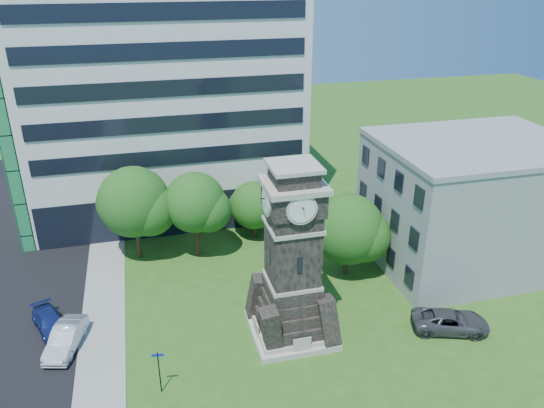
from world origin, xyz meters
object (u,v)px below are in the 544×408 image
object	(u,v)px
car_street_mid	(66,338)
car_street_north	(50,322)
car_east_lot	(450,321)
street_sign	(159,368)
clock_tower	(292,266)
park_bench	(314,340)

from	to	relation	value
car_street_mid	car_street_north	bearing A→B (deg)	133.46
car_street_mid	car_east_lot	distance (m)	25.72
car_east_lot	street_sign	bearing A→B (deg)	111.28
clock_tower	car_east_lot	bearing A→B (deg)	-13.19
car_street_mid	park_bench	size ratio (longest dim) A/B	2.35
car_street_north	street_sign	xyz separation A→B (m)	(6.98, -7.82, 1.19)
car_street_north	street_sign	world-z (taller)	street_sign
clock_tower	car_east_lot	size ratio (longest dim) A/B	2.37
car_street_mid	car_east_lot	world-z (taller)	car_street_mid
car_east_lot	park_bench	world-z (taller)	car_east_lot
park_bench	car_east_lot	bearing A→B (deg)	12.87
car_street_north	park_bench	xyz separation A→B (m)	(17.00, -6.20, -0.08)
clock_tower	street_sign	distance (m)	10.20
clock_tower	park_bench	bearing A→B (deg)	-59.37
clock_tower	car_street_mid	size ratio (longest dim) A/B	2.70
street_sign	park_bench	bearing A→B (deg)	17.53
clock_tower	street_sign	bearing A→B (deg)	-159.17
clock_tower	street_sign	xyz separation A→B (m)	(-8.96, -3.41, -3.49)
car_street_north	car_street_mid	bearing A→B (deg)	-83.76
car_street_north	park_bench	bearing A→B (deg)	-42.38
street_sign	car_east_lot	bearing A→B (deg)	11.02
car_street_mid	park_bench	world-z (taller)	car_street_mid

